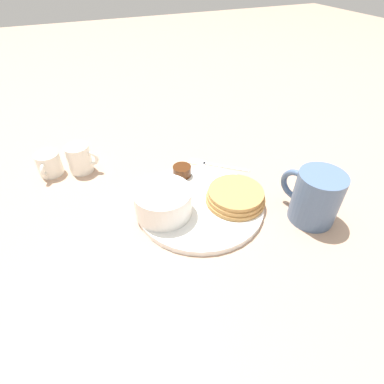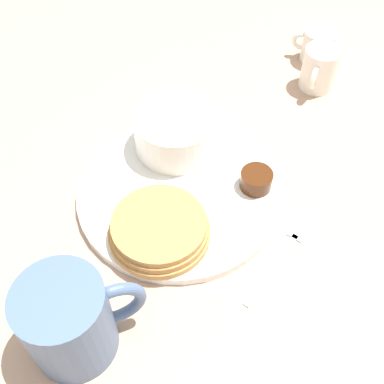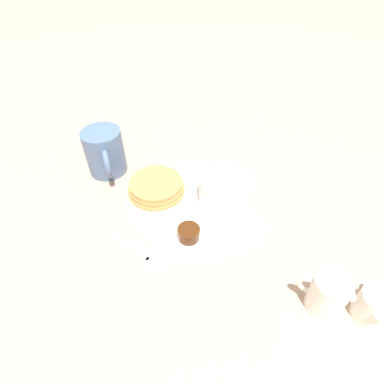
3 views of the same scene
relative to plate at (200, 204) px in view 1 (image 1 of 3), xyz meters
name	(u,v)px [view 1 (image 1 of 3)]	position (x,y,z in m)	size (l,w,h in m)	color
ground_plane	(200,206)	(0.00, 0.00, -0.01)	(4.00, 4.00, 0.00)	tan
plate	(200,204)	(0.00, 0.00, 0.00)	(0.26, 0.26, 0.01)	white
pancake_stack	(236,196)	(0.03, 0.07, 0.02)	(0.12, 0.12, 0.03)	#B78447
bowl	(163,200)	(0.00, -0.08, 0.03)	(0.11, 0.11, 0.05)	white
syrup_cup	(184,171)	(-0.10, 0.00, 0.02)	(0.04, 0.04, 0.02)	#47230F
butter_ramekin	(152,203)	(-0.02, -0.09, 0.02)	(0.05, 0.05, 0.04)	white
coffee_mug	(315,197)	(0.11, 0.18, 0.05)	(0.12, 0.09, 0.10)	slate
creamer_pitcher_near	(80,158)	(-0.22, -0.20, 0.03)	(0.05, 0.07, 0.07)	white
creamer_pitcher_far	(49,164)	(-0.24, -0.27, 0.02)	(0.07, 0.05, 0.05)	white
fork	(211,164)	(-0.12, 0.09, 0.00)	(0.11, 0.12, 0.00)	silver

